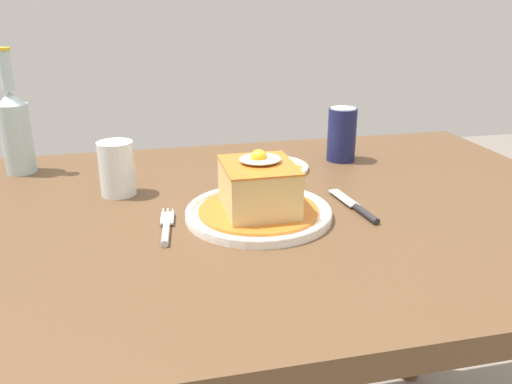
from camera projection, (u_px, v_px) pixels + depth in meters
The scene contains 9 objects.
dining_table at pixel (235, 261), 1.00m from camera, with size 1.40×0.88×0.77m.
main_plate at pixel (259, 213), 0.92m from camera, with size 0.26×0.26×0.02m.
sandwich_meal at pixel (259, 189), 0.91m from camera, with size 0.21×0.21×0.11m.
fork at pixel (166, 229), 0.87m from camera, with size 0.03×0.14×0.01m.
knife at pixel (359, 209), 0.95m from camera, with size 0.03×0.17×0.01m.
soda_can at pixel (342, 134), 1.23m from camera, with size 0.07×0.07×0.12m.
beer_bottle_clear at pixel (15, 128), 1.13m from camera, with size 0.06×0.06×0.27m.
drinking_glass at pixel (117, 172), 1.02m from camera, with size 0.07×0.07×0.10m.
side_plate_fries at pixel (270, 167), 1.18m from camera, with size 0.17×0.17×0.02m.
Camera 1 is at (-0.16, -0.88, 1.14)m, focal length 37.17 mm.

